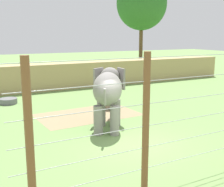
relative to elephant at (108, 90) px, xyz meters
The scene contains 8 objects.
ground_plane 2.90m from the elephant, 88.91° to the right, with size 120.00×120.00×0.00m, color #6B8E4C.
dirt_patch 3.17m from the elephant, 87.93° to the left, with size 5.44×3.31×0.01m, color #937F5B.
embankment_wall 11.12m from the elephant, 89.78° to the left, with size 36.00×1.80×2.09m, color tan.
elephant is the anchor object (origin of this frame).
enrichment_ball 3.84m from the elephant, 61.19° to the left, with size 0.89×0.89×0.89m, color gray.
cable_fence 5.55m from the elephant, 90.10° to the right, with size 10.74×0.19×3.92m.
water_tub 8.30m from the elephant, 114.30° to the left, with size 1.10×1.10×0.35m.
tree_behind_wall 23.15m from the elephant, 52.37° to the left, with size 5.86×5.86×11.01m.
Camera 1 is at (-6.13, -9.45, 4.32)m, focal length 46.65 mm.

